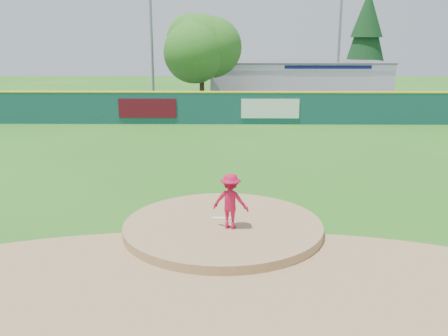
{
  "coord_description": "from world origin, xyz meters",
  "views": [
    {
      "loc": [
        0.22,
        -12.98,
        5.18
      ],
      "look_at": [
        0.0,
        2.0,
        1.3
      ],
      "focal_mm": 40.0,
      "sensor_mm": 36.0,
      "label": 1
    }
  ],
  "objects_px": {
    "pool_building_grp": "(296,80)",
    "conifer_tree": "(366,35)",
    "deciduous_tree": "(202,48)",
    "van": "(254,104)",
    "pitcher": "(231,201)",
    "playground_slide": "(76,102)",
    "light_pole_right": "(340,34)",
    "light_pole_left": "(151,27)"
  },
  "relations": [
    {
      "from": "light_pole_right",
      "to": "pool_building_grp",
      "type": "bearing_deg",
      "value": 135.05
    },
    {
      "from": "van",
      "to": "light_pole_right",
      "type": "height_order",
      "value": "light_pole_right"
    },
    {
      "from": "van",
      "to": "conifer_tree",
      "type": "bearing_deg",
      "value": -56.96
    },
    {
      "from": "pitcher",
      "to": "deciduous_tree",
      "type": "bearing_deg",
      "value": -70.59
    },
    {
      "from": "van",
      "to": "conifer_tree",
      "type": "xyz_separation_m",
      "value": [
        11.15,
        13.51,
        4.84
      ]
    },
    {
      "from": "pitcher",
      "to": "conifer_tree",
      "type": "distance_m",
      "value": 38.81
    },
    {
      "from": "pitcher",
      "to": "conifer_tree",
      "type": "xyz_separation_m",
      "value": [
        12.79,
        36.36,
        4.54
      ]
    },
    {
      "from": "pitcher",
      "to": "playground_slide",
      "type": "xyz_separation_m",
      "value": [
        -11.23,
        23.34,
        -0.26
      ]
    },
    {
      "from": "light_pole_left",
      "to": "deciduous_tree",
      "type": "bearing_deg",
      "value": -26.57
    },
    {
      "from": "conifer_tree",
      "to": "light_pole_right",
      "type": "relative_size",
      "value": 0.95
    },
    {
      "from": "deciduous_tree",
      "to": "light_pole_right",
      "type": "xyz_separation_m",
      "value": [
        11.0,
        4.0,
        0.99
      ]
    },
    {
      "from": "conifer_tree",
      "to": "light_pole_right",
      "type": "xyz_separation_m",
      "value": [
        -4.0,
        -7.0,
        0.0
      ]
    },
    {
      "from": "pitcher",
      "to": "playground_slide",
      "type": "relative_size",
      "value": 0.57
    },
    {
      "from": "van",
      "to": "pool_building_grp",
      "type": "height_order",
      "value": "pool_building_grp"
    },
    {
      "from": "pitcher",
      "to": "playground_slide",
      "type": "height_order",
      "value": "pitcher"
    },
    {
      "from": "van",
      "to": "light_pole_left",
      "type": "distance_m",
      "value": 10.51
    },
    {
      "from": "pool_building_grp",
      "to": "conifer_tree",
      "type": "height_order",
      "value": "conifer_tree"
    },
    {
      "from": "deciduous_tree",
      "to": "light_pole_left",
      "type": "bearing_deg",
      "value": 153.43
    },
    {
      "from": "deciduous_tree",
      "to": "light_pole_right",
      "type": "height_order",
      "value": "light_pole_right"
    },
    {
      "from": "van",
      "to": "pool_building_grp",
      "type": "distance_m",
      "value": 10.41
    },
    {
      "from": "pitcher",
      "to": "van",
      "type": "height_order",
      "value": "pitcher"
    },
    {
      "from": "deciduous_tree",
      "to": "pool_building_grp",
      "type": "bearing_deg",
      "value": 41.16
    },
    {
      "from": "pitcher",
      "to": "conifer_tree",
      "type": "height_order",
      "value": "conifer_tree"
    },
    {
      "from": "pool_building_grp",
      "to": "conifer_tree",
      "type": "xyz_separation_m",
      "value": [
        7.0,
        4.01,
        3.88
      ]
    },
    {
      "from": "light_pole_left",
      "to": "light_pole_right",
      "type": "relative_size",
      "value": 1.1
    },
    {
      "from": "light_pole_right",
      "to": "deciduous_tree",
      "type": "bearing_deg",
      "value": -160.02
    },
    {
      "from": "pitcher",
      "to": "pool_building_grp",
      "type": "relative_size",
      "value": 0.1
    },
    {
      "from": "deciduous_tree",
      "to": "van",
      "type": "bearing_deg",
      "value": -33.08
    },
    {
      "from": "conifer_tree",
      "to": "pool_building_grp",
      "type": "bearing_deg",
      "value": -150.22
    },
    {
      "from": "conifer_tree",
      "to": "light_pole_left",
      "type": "bearing_deg",
      "value": -154.65
    },
    {
      "from": "pitcher",
      "to": "light_pole_right",
      "type": "xyz_separation_m",
      "value": [
        8.79,
        29.36,
        4.54
      ]
    },
    {
      "from": "pool_building_grp",
      "to": "light_pole_right",
      "type": "bearing_deg",
      "value": -44.95
    },
    {
      "from": "pool_building_grp",
      "to": "deciduous_tree",
      "type": "height_order",
      "value": "deciduous_tree"
    },
    {
      "from": "van",
      "to": "conifer_tree",
      "type": "height_order",
      "value": "conifer_tree"
    },
    {
      "from": "deciduous_tree",
      "to": "light_pole_left",
      "type": "relative_size",
      "value": 0.67
    },
    {
      "from": "playground_slide",
      "to": "light_pole_left",
      "type": "xyz_separation_m",
      "value": [
        5.02,
        4.02,
        5.31
      ]
    },
    {
      "from": "playground_slide",
      "to": "light_pole_left",
      "type": "bearing_deg",
      "value": 38.72
    },
    {
      "from": "playground_slide",
      "to": "pool_building_grp",
      "type": "bearing_deg",
      "value": 27.92
    },
    {
      "from": "playground_slide",
      "to": "deciduous_tree",
      "type": "relative_size",
      "value": 0.36
    },
    {
      "from": "playground_slide",
      "to": "light_pole_right",
      "type": "height_order",
      "value": "light_pole_right"
    },
    {
      "from": "pool_building_grp",
      "to": "light_pole_right",
      "type": "xyz_separation_m",
      "value": [
        3.0,
        -2.99,
        3.88
      ]
    },
    {
      "from": "pool_building_grp",
      "to": "playground_slide",
      "type": "relative_size",
      "value": 5.71
    }
  ]
}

